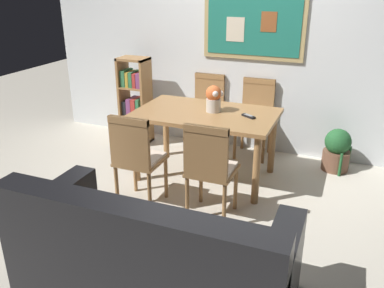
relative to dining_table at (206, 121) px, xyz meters
name	(u,v)px	position (x,y,z in m)	size (l,w,h in m)	color
ground_plane	(205,194)	(0.14, -0.39, -0.63)	(12.00, 12.00, 0.00)	beige
wall_back_with_painting	(248,42)	(0.14, 1.01, 0.67)	(5.20, 0.14, 2.60)	silver
dining_table	(206,121)	(0.00, 0.00, 0.00)	(1.43, 0.89, 0.73)	#9E7042
dining_chair_near_right	(210,164)	(0.32, -0.79, -0.09)	(0.40, 0.41, 0.91)	#9E7042
dining_chair_far_right	(256,111)	(0.33, 0.81, -0.09)	(0.40, 0.41, 0.91)	#9E7042
dining_chair_near_left	(136,154)	(-0.36, -0.83, -0.09)	(0.40, 0.41, 0.91)	#9E7042
dining_chair_far_left	(207,105)	(-0.29, 0.83, -0.09)	(0.40, 0.41, 0.91)	#9E7042
leather_couch	(151,258)	(0.30, -1.83, -0.32)	(1.80, 0.84, 0.84)	black
bookshelf	(135,103)	(-1.19, 0.61, -0.10)	(0.36, 0.28, 1.10)	#9E7042
potted_ivy	(337,150)	(1.30, 0.70, -0.40)	(0.30, 0.32, 0.51)	brown
flower_vase	(214,98)	(0.06, 0.05, 0.24)	(0.18, 0.18, 0.27)	beige
tv_remote	(249,116)	(0.45, 0.00, 0.11)	(0.16, 0.12, 0.02)	black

